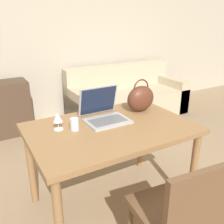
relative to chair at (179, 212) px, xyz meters
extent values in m
cube|color=#BCB29E|center=(-0.01, 3.01, 0.87)|extent=(10.00, 0.06, 2.70)
cube|color=olive|center=(-0.04, 0.75, 0.25)|extent=(1.28, 0.87, 0.04)
cylinder|color=olive|center=(0.54, 0.38, -0.13)|extent=(0.06, 0.06, 0.72)
cylinder|color=olive|center=(-0.62, 1.13, -0.13)|extent=(0.06, 0.06, 0.72)
cylinder|color=olive|center=(0.54, 1.13, -0.13)|extent=(0.06, 0.06, 0.72)
cube|color=brown|center=(0.01, 0.07, -0.05)|extent=(0.48, 0.48, 0.05)
cube|color=brown|center=(-0.01, -0.13, 0.17)|extent=(0.42, 0.08, 0.39)
cylinder|color=brown|center=(0.21, 0.24, -0.28)|extent=(0.04, 0.04, 0.41)
cube|color=#C1B293|center=(1.28, 2.46, -0.27)|extent=(1.95, 0.83, 0.42)
cube|color=#C1B293|center=(1.28, 2.78, 0.14)|extent=(1.95, 0.20, 0.40)
cube|color=#C1B293|center=(0.40, 2.46, -0.20)|extent=(0.20, 0.83, 0.56)
cube|color=#C1B293|center=(2.15, 2.46, -0.20)|extent=(0.20, 0.83, 0.56)
cube|color=#ADADB2|center=(-0.02, 0.84, 0.28)|extent=(0.35, 0.26, 0.02)
cube|color=slate|center=(-0.02, 0.84, 0.29)|extent=(0.30, 0.17, 0.00)
cube|color=#ADADB2|center=(-0.02, 1.01, 0.41)|extent=(0.35, 0.07, 0.25)
cube|color=#19233D|center=(-0.02, 1.00, 0.42)|extent=(0.32, 0.06, 0.23)
cylinder|color=silver|center=(-0.31, 0.84, 0.32)|extent=(0.07, 0.07, 0.09)
cylinder|color=silver|center=(-0.42, 0.90, 0.28)|extent=(0.07, 0.07, 0.01)
cylinder|color=silver|center=(-0.42, 0.90, 0.31)|extent=(0.01, 0.01, 0.06)
cone|color=silver|center=(-0.42, 0.90, 0.38)|extent=(0.07, 0.07, 0.08)
ellipsoid|color=#592D1E|center=(0.37, 0.92, 0.39)|extent=(0.27, 0.16, 0.24)
torus|color=#592D1E|center=(0.37, 0.92, 0.49)|extent=(0.16, 0.01, 0.16)
camera|label=1|loc=(-0.93, -0.82, 1.08)|focal=40.00mm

